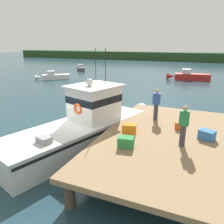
{
  "coord_description": "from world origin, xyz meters",
  "views": [
    {
      "loc": [
        5.72,
        -8.94,
        5.03
      ],
      "look_at": [
        1.2,
        1.68,
        1.4
      ],
      "focal_mm": 35.21,
      "sensor_mm": 36.0,
      "label": 1
    }
  ],
  "objects_px": {
    "bait_bucket": "(178,126)",
    "moored_boat_near_channel": "(189,76)",
    "moored_boat_far_left": "(54,76)",
    "main_fishing_boat": "(86,125)",
    "deckhand_by_the_boat": "(156,104)",
    "crate_stack_mid_dock": "(207,135)",
    "mooring_buoy_channel_marker": "(96,90)",
    "crate_single_by_cleat": "(126,142)",
    "mooring_buoy_outer": "(70,100)",
    "deckhand_further_back": "(184,125)",
    "crate_single_far": "(129,129)",
    "moored_boat_outer_mooring": "(81,68)"
  },
  "relations": [
    {
      "from": "main_fishing_boat",
      "to": "deckhand_by_the_boat",
      "type": "xyz_separation_m",
      "value": [
        3.2,
        1.67,
        1.05
      ]
    },
    {
      "from": "moored_boat_near_channel",
      "to": "mooring_buoy_channel_marker",
      "type": "bearing_deg",
      "value": -123.72
    },
    {
      "from": "crate_stack_mid_dock",
      "to": "mooring_buoy_outer",
      "type": "relative_size",
      "value": 1.81
    },
    {
      "from": "deckhand_by_the_boat",
      "to": "deckhand_further_back",
      "type": "bearing_deg",
      "value": -58.35
    },
    {
      "from": "main_fishing_boat",
      "to": "moored_boat_near_channel",
      "type": "bearing_deg",
      "value": 82.5
    },
    {
      "from": "moored_boat_far_left",
      "to": "deckhand_by_the_boat",
      "type": "bearing_deg",
      "value": -39.93
    },
    {
      "from": "crate_single_by_cleat",
      "to": "mooring_buoy_channel_marker",
      "type": "distance_m",
      "value": 15.62
    },
    {
      "from": "moored_boat_outer_mooring",
      "to": "mooring_buoy_outer",
      "type": "distance_m",
      "value": 24.26
    },
    {
      "from": "main_fishing_boat",
      "to": "bait_bucket",
      "type": "xyz_separation_m",
      "value": [
        4.45,
        0.8,
        0.36
      ]
    },
    {
      "from": "crate_stack_mid_dock",
      "to": "mooring_buoy_outer",
      "type": "distance_m",
      "value": 13.17
    },
    {
      "from": "main_fishing_boat",
      "to": "moored_boat_outer_mooring",
      "type": "distance_m",
      "value": 32.98
    },
    {
      "from": "main_fishing_boat",
      "to": "deckhand_further_back",
      "type": "xyz_separation_m",
      "value": [
        4.8,
        -0.93,
        1.05
      ]
    },
    {
      "from": "moored_boat_outer_mooring",
      "to": "moored_boat_far_left",
      "type": "bearing_deg",
      "value": -78.68
    },
    {
      "from": "bait_bucket",
      "to": "mooring_buoy_channel_marker",
      "type": "distance_m",
      "value": 14.46
    },
    {
      "from": "moored_boat_far_left",
      "to": "mooring_buoy_channel_marker",
      "type": "height_order",
      "value": "moored_boat_far_left"
    },
    {
      "from": "moored_boat_far_left",
      "to": "mooring_buoy_outer",
      "type": "bearing_deg",
      "value": -46.86
    },
    {
      "from": "deckhand_by_the_boat",
      "to": "moored_boat_far_left",
      "type": "relative_size",
      "value": 0.38
    },
    {
      "from": "deckhand_by_the_boat",
      "to": "main_fishing_boat",
      "type": "bearing_deg",
      "value": -152.43
    },
    {
      "from": "crate_stack_mid_dock",
      "to": "deckhand_further_back",
      "type": "distance_m",
      "value": 1.51
    },
    {
      "from": "deckhand_by_the_boat",
      "to": "mooring_buoy_channel_marker",
      "type": "relative_size",
      "value": 3.8
    },
    {
      "from": "deckhand_by_the_boat",
      "to": "mooring_buoy_channel_marker",
      "type": "xyz_separation_m",
      "value": [
        -8.49,
        9.74,
        -1.84
      ]
    },
    {
      "from": "crate_single_far",
      "to": "mooring_buoy_channel_marker",
      "type": "height_order",
      "value": "crate_single_far"
    },
    {
      "from": "bait_bucket",
      "to": "crate_single_far",
      "type": "bearing_deg",
      "value": -146.26
    },
    {
      "from": "deckhand_further_back",
      "to": "mooring_buoy_outer",
      "type": "distance_m",
      "value": 13.09
    },
    {
      "from": "bait_bucket",
      "to": "moored_boat_near_channel",
      "type": "distance_m",
      "value": 23.36
    },
    {
      "from": "main_fishing_boat",
      "to": "moored_boat_outer_mooring",
      "type": "bearing_deg",
      "value": 121.35
    },
    {
      "from": "crate_single_by_cleat",
      "to": "moored_boat_far_left",
      "type": "distance_m",
      "value": 25.76
    },
    {
      "from": "bait_bucket",
      "to": "moored_boat_far_left",
      "type": "xyz_separation_m",
      "value": [
        -19.34,
        16.01,
        -0.95
      ]
    },
    {
      "from": "crate_single_far",
      "to": "mooring_buoy_channel_marker",
      "type": "distance_m",
      "value": 14.29
    },
    {
      "from": "moored_boat_near_channel",
      "to": "moored_boat_far_left",
      "type": "xyz_separation_m",
      "value": [
        -18.06,
        -7.3,
        -0.1
      ]
    },
    {
      "from": "moored_boat_outer_mooring",
      "to": "deckhand_by_the_boat",
      "type": "bearing_deg",
      "value": -52.46
    },
    {
      "from": "mooring_buoy_outer",
      "to": "bait_bucket",
      "type": "bearing_deg",
      "value": -31.18
    },
    {
      "from": "moored_boat_outer_mooring",
      "to": "moored_boat_far_left",
      "type": "relative_size",
      "value": 0.9
    },
    {
      "from": "crate_single_by_cleat",
      "to": "deckhand_by_the_boat",
      "type": "distance_m",
      "value": 3.62
    },
    {
      "from": "crate_single_by_cleat",
      "to": "deckhand_further_back",
      "type": "relative_size",
      "value": 0.37
    },
    {
      "from": "crate_single_far",
      "to": "deckhand_further_back",
      "type": "bearing_deg",
      "value": -10.35
    },
    {
      "from": "crate_single_far",
      "to": "bait_bucket",
      "type": "relative_size",
      "value": 1.76
    },
    {
      "from": "moored_boat_far_left",
      "to": "mooring_buoy_channel_marker",
      "type": "distance_m",
      "value": 11.0
    },
    {
      "from": "crate_single_far",
      "to": "mooring_buoy_outer",
      "type": "bearing_deg",
      "value": 137.56
    },
    {
      "from": "crate_single_far",
      "to": "moored_boat_near_channel",
      "type": "xyz_separation_m",
      "value": [
        0.68,
        24.61,
        -0.89
      ]
    },
    {
      "from": "crate_stack_mid_dock",
      "to": "crate_single_by_cleat",
      "type": "xyz_separation_m",
      "value": [
        -2.86,
        -1.97,
        0.01
      ]
    },
    {
      "from": "bait_bucket",
      "to": "mooring_buoy_outer",
      "type": "relative_size",
      "value": 1.03
    },
    {
      "from": "moored_boat_outer_mooring",
      "to": "deckhand_further_back",
      "type": "bearing_deg",
      "value": -52.95
    },
    {
      "from": "crate_stack_mid_dock",
      "to": "deckhand_by_the_boat",
      "type": "bearing_deg",
      "value": 147.64
    },
    {
      "from": "crate_single_by_cleat",
      "to": "moored_boat_far_left",
      "type": "relative_size",
      "value": 0.14
    },
    {
      "from": "deckhand_further_back",
      "to": "mooring_buoy_channel_marker",
      "type": "height_order",
      "value": "deckhand_further_back"
    },
    {
      "from": "main_fishing_boat",
      "to": "deckhand_by_the_boat",
      "type": "distance_m",
      "value": 3.76
    },
    {
      "from": "deckhand_by_the_boat",
      "to": "deckhand_further_back",
      "type": "relative_size",
      "value": 1.0
    },
    {
      "from": "deckhand_further_back",
      "to": "moored_boat_near_channel",
      "type": "distance_m",
      "value": 25.13
    },
    {
      "from": "main_fishing_boat",
      "to": "crate_single_by_cleat",
      "type": "height_order",
      "value": "main_fishing_boat"
    }
  ]
}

